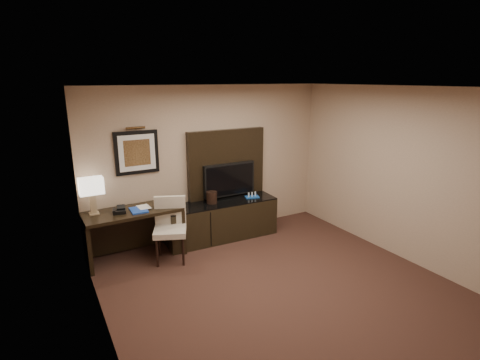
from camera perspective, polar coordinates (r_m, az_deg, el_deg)
floor at (r=5.25m, az=7.80°, el=-17.25°), size 4.50×5.00×0.01m
ceiling at (r=4.44m, az=9.08°, el=13.71°), size 4.50×5.00×0.01m
wall_back at (r=6.75m, az=-4.57°, el=2.76°), size 4.50×0.01×2.70m
wall_left at (r=3.82m, az=-19.87°, el=-8.12°), size 0.01×5.00×2.70m
wall_right at (r=6.26m, az=25.02°, el=0.35°), size 0.01×5.00×2.70m
desk at (r=6.26m, az=-15.69°, el=-7.91°), size 1.52×0.69×0.81m
credenza at (r=6.75m, az=-2.84°, el=-6.12°), size 2.02×0.62×0.69m
tv_wall_panel at (r=6.84m, az=-2.06°, el=2.29°), size 1.50×0.12×1.30m
tv at (r=6.81m, az=-1.66°, el=0.07°), size 1.00×0.08×0.60m
artwork at (r=6.25m, az=-15.46°, el=4.06°), size 0.70×0.04×0.70m
picture_light at (r=6.15m, az=-15.63°, el=7.66°), size 0.04×0.04×0.30m
desk_chair at (r=5.99m, az=-10.60°, el=-7.53°), size 0.67×0.71×1.02m
table_lamp at (r=6.05m, az=-21.60°, el=-2.27°), size 0.36×0.22×0.58m
desk_phone at (r=6.03m, az=-17.89°, el=-4.39°), size 0.22×0.20×0.09m
blue_folder at (r=6.07m, az=-15.20°, el=-4.44°), size 0.26×0.33×0.02m
book at (r=6.10m, az=-15.33°, el=-3.22°), size 0.18×0.03×0.25m
ice_bucket at (r=6.56m, az=-4.32°, el=-2.64°), size 0.20×0.20×0.21m
minibar_tray at (r=6.86m, az=1.84°, el=-2.31°), size 0.28×0.21×0.09m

